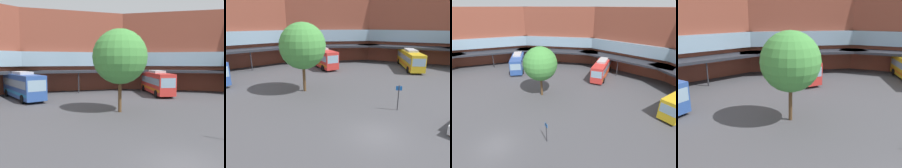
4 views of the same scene
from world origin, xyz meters
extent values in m
plane|color=#47474C|center=(0.00, 0.00, 0.00)|extent=(122.08, 122.08, 0.00)
cube|color=brown|center=(9.61, 34.74, 7.12)|extent=(22.23, 11.49, 14.24)
cube|color=#8CADC6|center=(9.45, 34.16, 5.70)|extent=(20.23, 11.15, 2.49)
cube|color=#282B33|center=(8.28, 29.92, 3.56)|extent=(21.69, 9.56, 0.40)
cylinder|color=#2D2D33|center=(7.85, 28.37, 1.78)|extent=(0.20, 0.20, 3.56)
cube|color=brown|center=(-9.61, 34.74, 7.12)|extent=(22.23, 11.49, 14.24)
cube|color=#8CADC6|center=(-9.45, 34.16, 5.70)|extent=(20.23, 11.15, 2.49)
cube|color=#282B33|center=(-8.28, 29.92, 3.56)|extent=(21.69, 9.56, 0.40)
cylinder|color=#2D2D33|center=(-7.85, 28.37, 1.78)|extent=(0.20, 0.20, 3.56)
cube|color=#2D519E|center=(-15.12, 22.42, 1.92)|extent=(8.63, 11.01, 3.15)
cube|color=#8CADC6|center=(-15.12, 22.42, 2.30)|extent=(8.29, 10.47, 1.01)
cube|color=#267FBF|center=(-15.12, 22.42, 1.04)|extent=(8.52, 10.84, 0.38)
cube|color=#8CADC6|center=(-11.90, 17.68, 2.30)|extent=(1.94, 1.37, 1.38)
cube|color=#B2B2B7|center=(-15.12, 22.42, 3.68)|extent=(3.83, 4.46, 0.36)
cylinder|color=black|center=(-11.84, 19.89, 0.55)|extent=(0.87, 1.08, 1.10)
cylinder|color=black|center=(-13.98, 18.44, 0.55)|extent=(0.87, 1.08, 1.10)
cylinder|color=black|center=(-16.26, 26.40, 0.55)|extent=(0.87, 1.08, 1.10)
cylinder|color=black|center=(-18.40, 24.95, 0.55)|extent=(0.87, 1.08, 1.10)
cube|color=red|center=(4.88, 26.60, 1.91)|extent=(3.11, 11.30, 3.12)
cube|color=#8CADC6|center=(4.88, 26.60, 2.28)|extent=(3.11, 10.63, 1.00)
cube|color=orange|center=(4.88, 26.60, 1.04)|extent=(3.12, 11.08, 0.37)
cube|color=#8CADC6|center=(5.23, 21.07, 2.28)|extent=(2.12, 0.25, 1.37)
cube|color=#B2B2B7|center=(4.88, 26.60, 3.65)|extent=(1.93, 4.12, 0.36)
cylinder|color=black|center=(6.32, 22.88, 0.55)|extent=(0.37, 1.12, 1.10)
cylinder|color=black|center=(3.92, 22.73, 0.55)|extent=(0.37, 1.12, 1.10)
cylinder|color=black|center=(5.84, 30.46, 0.55)|extent=(0.37, 1.12, 1.10)
cylinder|color=black|center=(3.44, 30.31, 0.55)|extent=(0.37, 1.12, 1.10)
cylinder|color=brown|center=(-2.15, 12.93, 2.10)|extent=(0.36, 0.36, 4.20)
sphere|color=#479342|center=(-2.15, 12.93, 5.76)|extent=(5.68, 5.68, 5.68)
camera|label=1|loc=(-4.07, -11.70, 5.24)|focal=38.49mm
camera|label=2|loc=(-8.51, -11.79, 8.52)|focal=32.89mm
camera|label=3|loc=(13.74, -10.43, 14.63)|focal=28.34mm
camera|label=4|loc=(-11.73, -7.90, 10.15)|focal=40.83mm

